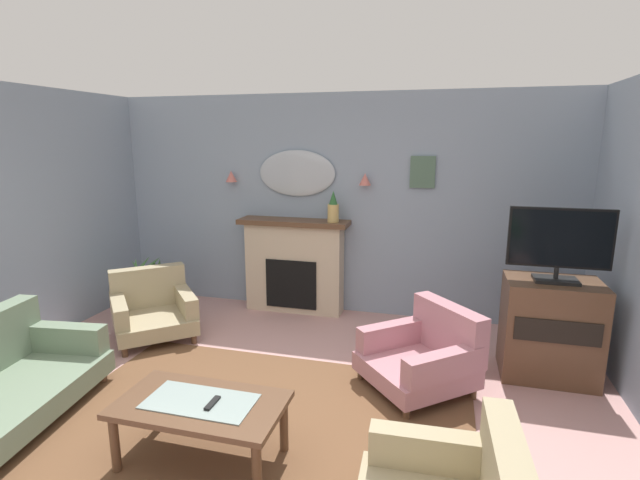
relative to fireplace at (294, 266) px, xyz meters
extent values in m
cube|color=#C6938E|center=(0.48, -2.69, -0.62)|extent=(6.61, 6.72, 0.10)
cube|color=#8C9EB2|center=(0.48, 0.22, 0.76)|extent=(6.61, 0.10, 2.65)
cube|color=brown|center=(0.48, -2.49, -0.56)|extent=(3.20, 2.40, 0.01)
cube|color=beige|center=(0.00, 0.01, -0.02)|extent=(1.20, 0.28, 1.10)
cube|color=black|center=(0.00, -0.09, -0.19)|extent=(0.64, 0.12, 0.60)
cube|color=brown|center=(0.00, -0.01, 0.56)|extent=(1.36, 0.36, 0.06)
cylinder|color=tan|center=(0.50, -0.03, 0.69)|extent=(0.13, 0.13, 0.21)
cone|color=#2D6633|center=(0.50, -0.03, 0.88)|extent=(0.10, 0.10, 0.16)
ellipsoid|color=#B2BCC6|center=(0.00, 0.14, 1.14)|extent=(0.96, 0.06, 0.56)
cone|color=#D17066|center=(-0.85, 0.09, 1.09)|extent=(0.14, 0.14, 0.14)
cone|color=#D17066|center=(0.85, 0.09, 1.09)|extent=(0.14, 0.14, 0.14)
cube|color=#4C6B56|center=(1.50, 0.15, 1.18)|extent=(0.28, 0.03, 0.36)
cube|color=brown|center=(0.29, -2.87, -0.15)|extent=(1.10, 0.60, 0.04)
cube|color=#8C9E99|center=(0.29, -2.87, -0.13)|extent=(0.72, 0.36, 0.01)
cylinder|color=brown|center=(-0.20, -3.11, -0.37)|extent=(0.06, 0.06, 0.40)
cylinder|color=brown|center=(0.78, -3.11, -0.37)|extent=(0.06, 0.06, 0.40)
cylinder|color=brown|center=(-0.20, -2.63, -0.37)|extent=(0.06, 0.06, 0.40)
cylinder|color=brown|center=(0.78, -2.63, -0.37)|extent=(0.06, 0.06, 0.40)
cube|color=black|center=(0.39, -2.89, -0.12)|extent=(0.04, 0.16, 0.02)
cube|color=gray|center=(-1.42, -2.20, -0.17)|extent=(0.77, 0.26, 0.24)
cylinder|color=brown|center=(-1.08, -2.16, -0.52)|extent=(0.07, 0.07, 0.10)
cylinder|color=brown|center=(-1.76, -2.25, -0.52)|extent=(0.07, 0.07, 0.10)
cube|color=tan|center=(-1.20, -1.20, -0.39)|extent=(1.13, 1.13, 0.16)
cube|color=tan|center=(-1.43, -0.94, -0.09)|extent=(0.70, 0.65, 0.45)
cube|color=tan|center=(-1.46, -1.42, -0.20)|extent=(0.59, 0.63, 0.22)
cube|color=tan|center=(-0.95, -0.97, -0.20)|extent=(0.59, 0.63, 0.22)
cylinder|color=brown|center=(-1.23, -1.68, -0.52)|extent=(0.06, 0.06, 0.10)
cylinder|color=brown|center=(-0.72, -1.22, -0.52)|extent=(0.06, 0.06, 0.10)
cylinder|color=brown|center=(-1.68, -1.17, -0.52)|extent=(0.06, 0.06, 0.10)
cylinder|color=brown|center=(-1.18, -0.72, -0.52)|extent=(0.06, 0.06, 0.10)
cube|color=tan|center=(1.78, -2.88, -0.20)|extent=(0.73, 0.17, 0.22)
cube|color=#B77A84|center=(1.60, -1.55, -0.39)|extent=(1.13, 1.13, 0.16)
cube|color=#B77A84|center=(1.86, -1.33, -0.09)|extent=(0.65, 0.71, 0.45)
cube|color=#B77A84|center=(1.38, -1.29, -0.20)|extent=(0.63, 0.58, 0.22)
cube|color=#B77A84|center=(1.82, -1.81, -0.20)|extent=(0.63, 0.58, 0.22)
cylinder|color=brown|center=(1.12, -1.52, -0.52)|extent=(0.06, 0.06, 0.10)
cylinder|color=brown|center=(1.57, -2.03, -0.52)|extent=(0.06, 0.06, 0.10)
cylinder|color=brown|center=(1.63, -1.07, -0.52)|extent=(0.06, 0.06, 0.10)
cylinder|color=brown|center=(2.08, -1.58, -0.52)|extent=(0.06, 0.06, 0.10)
cube|color=brown|center=(2.74, -0.99, -0.12)|extent=(0.80, 0.56, 0.90)
cube|color=black|center=(2.74, -1.28, -0.03)|extent=(0.68, 0.02, 0.20)
cube|color=black|center=(2.74, -1.01, 0.34)|extent=(0.36, 0.24, 0.03)
cylinder|color=black|center=(2.74, -1.01, 0.41)|extent=(0.04, 0.04, 0.10)
cube|color=black|center=(2.74, -1.01, 0.72)|extent=(0.84, 0.04, 0.52)
cube|color=black|center=(2.74, -1.03, 0.72)|extent=(0.80, 0.01, 0.48)
cylinder|color=silver|center=(-1.72, -0.53, -0.47)|extent=(0.24, 0.24, 0.21)
cylinder|color=brown|center=(-1.72, -0.53, -0.25)|extent=(0.04, 0.04, 0.22)
cone|color=#4C8447|center=(-1.59, -0.52, -0.01)|extent=(0.12, 0.28, 0.32)
cone|color=#4C8447|center=(-1.63, -0.43, -0.01)|extent=(0.26, 0.25, 0.32)
cone|color=#4C8447|center=(-1.77, -0.40, -0.01)|extent=(0.32, 0.20, 0.28)
cone|color=#4C8447|center=(-1.84, -0.48, -0.01)|extent=(0.20, 0.32, 0.29)
cone|color=#4C8447|center=(-1.83, -0.60, -0.01)|extent=(0.25, 0.30, 0.29)
cone|color=#4C8447|center=(-1.73, -0.66, -0.01)|extent=(0.30, 0.12, 0.30)
cone|color=#4C8447|center=(-1.65, -0.64, -0.01)|extent=(0.33, 0.25, 0.25)
camera|label=1|loc=(1.77, -5.35, 1.55)|focal=26.41mm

